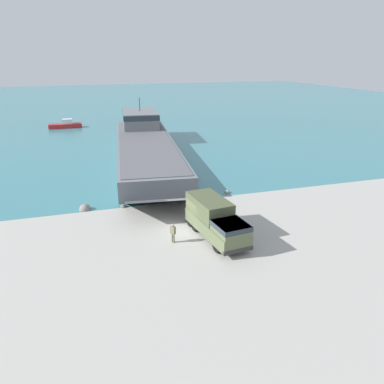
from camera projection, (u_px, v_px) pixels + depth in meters
ground_plane at (183, 228)px, 33.75m from camera, size 240.00×240.00×0.00m
water_surface at (101, 104)px, 120.47m from camera, size 240.00×180.00×0.01m
landing_craft at (144, 141)px, 59.59m from camera, size 12.83×44.66×7.66m
military_truck at (215, 219)px, 31.75m from camera, size 3.45×7.93×3.13m
soldier_on_ramp at (173, 232)px, 30.91m from camera, size 0.45×0.50×1.67m
moored_boat_a at (137, 115)px, 93.33m from camera, size 7.09×3.40×2.29m
moored_boat_b at (66, 125)px, 80.89m from camera, size 6.89×2.29×1.89m
shoreline_rock_a at (85, 210)px, 37.92m from camera, size 1.17×1.17×1.17m
shoreline_rock_b at (227, 193)px, 42.56m from camera, size 0.66×0.66×0.66m
shoreline_rock_c at (123, 207)px, 38.53m from camera, size 0.64×0.64×0.64m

